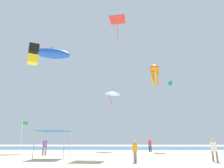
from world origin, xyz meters
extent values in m
cube|color=beige|center=(0.00, 0.00, -0.05)|extent=(110.00, 110.00, 0.10)
cube|color=#28608C|center=(0.00, 26.83, 0.01)|extent=(110.00, 20.55, 0.03)
cylinder|color=#B2B2B7|center=(-6.62, -1.83, 1.20)|extent=(0.07, 0.07, 2.40)
cylinder|color=#B2B2B7|center=(-4.00, -1.83, 1.20)|extent=(0.07, 0.07, 2.40)
cylinder|color=#B2B2B7|center=(-6.62, 1.08, 1.20)|extent=(0.07, 0.07, 2.40)
cylinder|color=#B2B2B7|center=(-4.00, 1.08, 1.20)|extent=(0.07, 0.07, 2.40)
cube|color=#1972B7|center=(-5.31, -0.37, 2.43)|extent=(2.70, 2.98, 0.06)
cylinder|color=black|center=(5.26, 10.85, 0.42)|extent=(0.17, 0.17, 0.85)
cylinder|color=black|center=(5.53, 11.04, 0.42)|extent=(0.17, 0.17, 0.85)
cylinder|color=red|center=(5.40, 10.94, 1.22)|extent=(0.44, 0.44, 0.74)
sphere|color=tan|center=(5.40, 10.94, 1.73)|extent=(0.28, 0.28, 0.28)
cylinder|color=slate|center=(8.29, -3.23, 0.40)|extent=(0.16, 0.16, 0.80)
cylinder|color=slate|center=(8.08, -3.01, 0.40)|extent=(0.16, 0.16, 0.80)
cylinder|color=white|center=(8.18, -3.12, 1.14)|extent=(0.42, 0.42, 0.69)
sphere|color=tan|center=(8.18, -3.12, 1.62)|extent=(0.26, 0.26, 0.26)
cylinder|color=slate|center=(2.02, -3.48, 0.37)|extent=(0.14, 0.14, 0.73)
cylinder|color=slate|center=(1.88, -3.73, 0.37)|extent=(0.14, 0.14, 0.73)
cylinder|color=orange|center=(1.95, -3.60, 1.05)|extent=(0.38, 0.38, 0.64)
sphere|color=tan|center=(1.95, -3.60, 1.49)|extent=(0.24, 0.24, 0.24)
cylinder|color=slate|center=(-7.60, 3.44, 0.42)|extent=(0.17, 0.17, 0.85)
cylinder|color=slate|center=(-7.27, 3.47, 0.42)|extent=(0.17, 0.17, 0.85)
cylinder|color=purple|center=(-7.44, 3.45, 1.22)|extent=(0.44, 0.44, 0.74)
sphere|color=tan|center=(-7.44, 3.45, 1.73)|extent=(0.28, 0.28, 0.28)
cylinder|color=silver|center=(-10.03, 3.06, 1.83)|extent=(0.06, 0.06, 3.65)
cube|color=green|center=(-9.72, 3.06, 3.48)|extent=(0.55, 0.02, 0.35)
cube|color=red|center=(0.80, 9.60, 20.83)|extent=(2.84, 2.84, 0.13)
cylinder|color=orange|center=(0.80, 9.60, 18.73)|extent=(0.13, 0.13, 2.70)
ellipsoid|color=orange|center=(7.65, 15.92, 14.50)|extent=(2.52, 2.52, 1.31)
cylinder|color=orange|center=(7.20, 15.59, 13.09)|extent=(0.36, 0.32, 2.03)
cylinder|color=yellow|center=(7.71, 15.37, 12.79)|extent=(0.23, 0.46, 2.62)
cylinder|color=orange|center=(8.15, 15.69, 12.49)|extent=(0.49, 0.33, 3.22)
cylinder|color=yellow|center=(8.10, 16.24, 13.09)|extent=(0.36, 0.32, 2.03)
cylinder|color=orange|center=(7.59, 16.47, 12.79)|extent=(0.23, 0.46, 2.62)
cylinder|color=yellow|center=(7.14, 16.14, 12.49)|extent=(0.49, 0.33, 3.22)
ellipsoid|color=blue|center=(-11.21, 14.49, 17.04)|extent=(6.83, 3.92, 2.28)
cone|color=purple|center=(-11.21, 14.49, 18.05)|extent=(1.19, 1.29, 0.88)
cube|color=teal|center=(13.19, 26.17, 14.56)|extent=(1.94, 3.13, 2.13)
cube|color=purple|center=(13.19, 26.17, 14.10)|extent=(1.33, 2.41, 1.17)
cube|color=black|center=(-12.26, 8.85, 15.36)|extent=(1.98, 1.98, 1.31)
cube|color=yellow|center=(-12.26, 8.85, 13.56)|extent=(1.98, 1.98, 1.31)
cone|color=white|center=(-0.10, 15.08, 9.70)|extent=(3.53, 3.52, 0.66)
cylinder|color=red|center=(-0.61, 16.07, 8.87)|extent=(0.70, 0.42, 1.97)
camera|label=1|loc=(0.53, -20.07, 1.64)|focal=32.76mm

